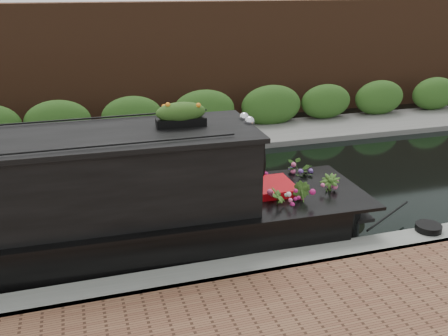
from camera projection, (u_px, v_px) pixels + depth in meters
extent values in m
plane|color=black|center=(169.00, 203.00, 11.02)|extent=(80.00, 80.00, 0.00)
cube|color=gray|center=(208.00, 284.00, 8.06)|extent=(40.00, 0.60, 0.50)
cube|color=#62615D|center=(141.00, 147.00, 14.78)|extent=(40.00, 2.40, 0.34)
cube|color=#2C551C|center=(137.00, 139.00, 15.58)|extent=(40.00, 1.10, 2.80)
cube|color=#4A2B19|center=(129.00, 122.00, 17.47)|extent=(40.00, 1.00, 8.00)
cube|color=#B1070E|center=(245.00, 162.00, 9.20)|extent=(0.12, 1.81, 1.40)
cube|color=black|center=(184.00, 184.00, 7.97)|extent=(0.93, 0.06, 0.57)
cube|color=#B1070E|center=(271.00, 196.00, 9.61)|extent=(0.85, 0.95, 0.52)
sphere|color=silver|center=(249.00, 121.00, 8.79)|extent=(0.19, 0.19, 0.19)
sphere|color=silver|center=(244.00, 117.00, 9.05)|extent=(0.19, 0.19, 0.19)
cube|color=black|center=(181.00, 122.00, 8.58)|extent=(0.86, 0.28, 0.15)
ellipsoid|color=orange|center=(181.00, 111.00, 8.51)|extent=(0.94, 0.28, 0.25)
imported|color=#31561C|center=(277.00, 206.00, 8.96)|extent=(0.42, 0.44, 0.70)
imported|color=#31561C|center=(301.00, 201.00, 9.14)|extent=(0.40, 0.45, 0.70)
imported|color=#31561C|center=(302.00, 176.00, 10.43)|extent=(0.57, 0.50, 0.64)
imported|color=#31561C|center=(329.00, 192.00, 9.58)|extent=(0.54, 0.54, 0.68)
imported|color=#31561C|center=(260.00, 180.00, 10.21)|extent=(0.26, 0.36, 0.64)
cylinder|color=olive|center=(355.00, 210.00, 10.33)|extent=(0.31, 0.38, 0.31)
cylinder|color=black|center=(428.00, 228.00, 9.26)|extent=(0.48, 0.48, 0.12)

